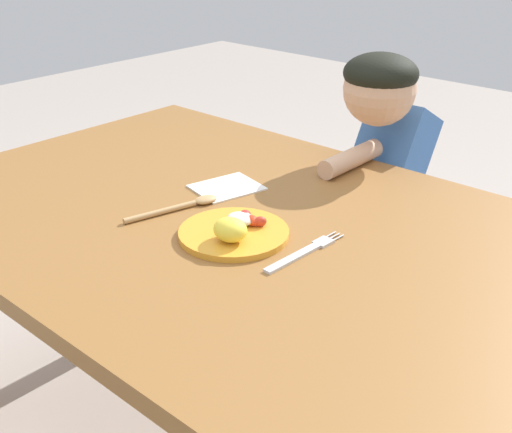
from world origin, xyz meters
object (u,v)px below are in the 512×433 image
Objects in this scene: spoon at (184,205)px; person at (386,194)px; plate at (234,231)px; fork at (304,252)px.

person reaches higher than spoon.
plate is at bearing 93.93° from person.
plate is at bearing 107.05° from fork.
plate reaches higher than spoon.
plate is 0.68m from person.
plate is 0.15m from fork.
plate is 1.00× the size of spoon.
person is at bearing 93.93° from plate.
spoon is (-0.32, -0.01, 0.00)m from fork.
spoon is at bearing 171.19° from plate.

